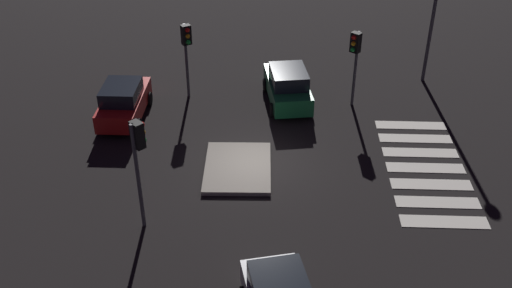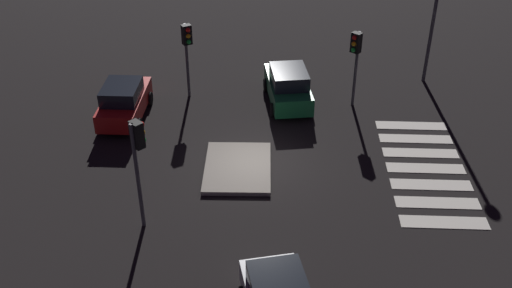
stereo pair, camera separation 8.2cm
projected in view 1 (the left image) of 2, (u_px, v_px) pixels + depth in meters
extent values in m
plane|color=black|center=(256.00, 164.00, 24.74)|extent=(80.00, 80.00, 0.00)
cube|color=gray|center=(238.00, 168.00, 24.37)|extent=(3.67, 2.79, 0.18)
cube|color=red|center=(124.00, 104.00, 27.66)|extent=(4.12, 1.77, 0.84)
cube|color=black|center=(121.00, 92.00, 27.04)|extent=(2.11, 1.61, 0.68)
cylinder|color=black|center=(114.00, 98.00, 28.97)|extent=(0.66, 0.24, 0.66)
cylinder|color=black|center=(149.00, 99.00, 28.91)|extent=(0.66, 0.24, 0.66)
cylinder|color=black|center=(100.00, 125.00, 26.82)|extent=(0.66, 0.24, 0.66)
cylinder|color=black|center=(138.00, 126.00, 26.76)|extent=(0.66, 0.24, 0.66)
sphere|color=#F2EABF|center=(124.00, 84.00, 29.38)|extent=(0.22, 0.22, 0.22)
sphere|color=#F2EABF|center=(143.00, 85.00, 29.35)|extent=(0.22, 0.22, 0.22)
cube|color=#196B38|center=(287.00, 89.00, 28.93)|extent=(4.47, 2.45, 0.87)
cube|color=black|center=(289.00, 77.00, 28.29)|extent=(2.40, 1.97, 0.70)
cylinder|color=black|center=(266.00, 85.00, 30.16)|extent=(0.71, 0.35, 0.68)
cylinder|color=black|center=(300.00, 83.00, 30.33)|extent=(0.71, 0.35, 0.68)
cylinder|color=black|center=(273.00, 110.00, 27.96)|extent=(0.71, 0.35, 0.68)
cylinder|color=black|center=(310.00, 108.00, 28.13)|extent=(0.71, 0.35, 0.68)
sphere|color=#F2EABF|center=(272.00, 71.00, 30.62)|extent=(0.23, 0.23, 0.23)
sphere|color=#F2EABF|center=(291.00, 70.00, 30.72)|extent=(0.23, 0.23, 0.23)
cylinder|color=#47474C|center=(138.00, 178.00, 20.29)|extent=(0.14, 0.14, 4.26)
cube|color=black|center=(137.00, 135.00, 19.51)|extent=(0.54, 0.54, 0.96)
sphere|color=red|center=(141.00, 125.00, 19.46)|extent=(0.22, 0.22, 0.22)
sphere|color=orange|center=(142.00, 133.00, 19.62)|extent=(0.22, 0.22, 0.22)
sphere|color=green|center=(143.00, 140.00, 19.79)|extent=(0.22, 0.22, 0.22)
cylinder|color=#47474C|center=(355.00, 69.00, 28.10)|extent=(0.14, 0.14, 3.80)
cube|color=black|center=(356.00, 42.00, 27.22)|extent=(0.53, 0.54, 0.96)
sphere|color=red|center=(354.00, 38.00, 26.94)|extent=(0.22, 0.22, 0.22)
sphere|color=orange|center=(353.00, 44.00, 27.10)|extent=(0.22, 0.22, 0.22)
sphere|color=green|center=(353.00, 50.00, 27.26)|extent=(0.22, 0.22, 0.22)
cylinder|color=#47474C|center=(187.00, 61.00, 28.86)|extent=(0.14, 0.14, 3.82)
cube|color=black|center=(186.00, 35.00, 27.96)|extent=(0.50, 0.54, 0.96)
sphere|color=red|center=(187.00, 30.00, 27.65)|extent=(0.22, 0.22, 0.22)
sphere|color=orange|center=(188.00, 36.00, 27.81)|extent=(0.22, 0.22, 0.22)
sphere|color=green|center=(188.00, 42.00, 27.97)|extent=(0.22, 0.22, 0.22)
cylinder|color=#47474C|center=(433.00, 19.00, 29.55)|extent=(0.18, 0.18, 6.77)
cube|color=silver|center=(444.00, 222.00, 21.59)|extent=(0.70, 3.20, 0.02)
cube|color=silver|center=(437.00, 202.00, 22.55)|extent=(0.70, 3.20, 0.02)
cube|color=silver|center=(431.00, 184.00, 23.52)|extent=(0.70, 3.20, 0.02)
cube|color=silver|center=(425.00, 168.00, 24.49)|extent=(0.70, 3.20, 0.02)
cube|color=silver|center=(420.00, 153.00, 25.46)|extent=(0.70, 3.20, 0.02)
cube|color=silver|center=(415.00, 139.00, 26.43)|extent=(0.70, 3.20, 0.02)
cube|color=silver|center=(410.00, 125.00, 27.40)|extent=(0.70, 3.20, 0.02)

